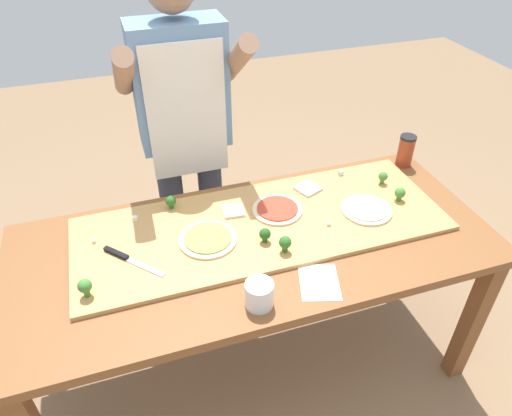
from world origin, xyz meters
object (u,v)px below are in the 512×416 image
recipe_note (319,282)px  cook_center (184,123)px  cheese_crumble_c (329,224)px  broccoli_floret_front_left (171,201)px  broccoli_floret_front_mid (85,287)px  flour_cup (259,296)px  pizza_whole_cheese_artichoke (367,209)px  broccoli_floret_back_left (400,193)px  pizza_whole_tomato_red (277,209)px  broccoli_floret_back_mid (383,177)px  sauce_jar (406,151)px  pizza_whole_pesto_green (208,239)px  cheese_crumble_d (341,173)px  broccoli_floret_back_right (285,243)px  pizza_slice_far_left (233,211)px  cheese_crumble_b (135,218)px  pizza_slice_center (308,188)px  broccoli_floret_center_left (265,234)px  prep_table (255,259)px  chefs_knife (125,257)px  cheese_crumble_a (94,241)px

recipe_note → cook_center: size_ratio=0.11×
cheese_crumble_c → broccoli_floret_front_left: bearing=151.6°
broccoli_floret_front_mid → flour_cup: size_ratio=0.73×
pizza_whole_cheese_artichoke → broccoli_floret_front_left: 0.82m
broccoli_floret_front_mid → broccoli_floret_back_left: bearing=6.5°
broccoli_floret_front_mid → broccoli_floret_back_left: size_ratio=1.14×
pizza_whole_tomato_red → broccoli_floret_back_left: 0.53m
broccoli_floret_back_mid → sauce_jar: sauce_jar is taller
pizza_whole_cheese_artichoke → broccoli_floret_front_mid: size_ratio=2.97×
sauce_jar → recipe_note: 0.93m
pizza_whole_cheese_artichoke → broccoli_floret_front_left: size_ratio=3.58×
pizza_whole_pesto_green → broccoli_floret_front_mid: broccoli_floret_front_mid is taller
flour_cup → cook_center: (-0.05, 0.93, 0.18)m
pizza_whole_pesto_green → recipe_note: size_ratio=1.27×
pizza_whole_tomato_red → cook_center: 0.60m
cheese_crumble_c → cheese_crumble_d: 0.39m
pizza_whole_cheese_artichoke → broccoli_floret_back_right: size_ratio=3.09×
pizza_slice_far_left → flour_cup: bearing=-95.9°
cheese_crumble_b → cheese_crumble_d: (0.94, 0.05, 0.00)m
pizza_slice_center → broccoli_floret_front_mid: (-0.95, -0.34, 0.04)m
pizza_whole_pesto_green → broccoli_floret_center_left: 0.22m
broccoli_floret_back_left → broccoli_floret_back_mid: broccoli_floret_back_left is taller
broccoli_floret_back_right → cheese_crumble_b: broccoli_floret_back_right is taller
pizza_slice_center → broccoli_floret_back_mid: size_ratio=1.60×
broccoli_floret_back_mid → prep_table: bearing=-164.9°
pizza_whole_cheese_artichoke → cheese_crumble_b: cheese_crumble_b is taller
pizza_slice_far_left → broccoli_floret_back_left: broccoli_floret_back_left is taller
pizza_slice_far_left → broccoli_floret_front_left: bearing=155.4°
cheese_crumble_d → broccoli_floret_front_left: bearing=-179.3°
flour_cup → sauce_jar: bearing=33.2°
pizza_slice_center → sauce_jar: (0.53, 0.07, 0.05)m
prep_table → pizza_whole_tomato_red: 0.23m
pizza_slice_far_left → pizza_slice_center: same height
pizza_whole_pesto_green → broccoli_floret_back_right: broccoli_floret_back_right is taller
broccoli_floret_back_left → recipe_note: 0.61m
chefs_knife → broccoli_floret_back_mid: (1.15, 0.14, 0.03)m
cheese_crumble_a → cheese_crumble_b: (0.17, 0.09, 0.00)m
broccoli_floret_back_right → cheese_crumble_a: bearing=157.9°
cheese_crumble_a → pizza_whole_cheese_artichoke: bearing=-7.8°
pizza_whole_tomato_red → broccoli_floret_back_right: bearing=-103.8°
cheese_crumble_a → sauce_jar: (1.45, 0.14, 0.05)m
pizza_whole_tomato_red → pizza_whole_cheese_artichoke: bearing=-18.2°
broccoli_floret_front_mid → broccoli_floret_center_left: size_ratio=1.17×
chefs_knife → pizza_whole_cheese_artichoke: size_ratio=1.04×
pizza_whole_pesto_green → broccoli_floret_front_left: size_ratio=3.83×
pizza_slice_center → cook_center: bearing=139.5°
pizza_whole_pesto_green → pizza_whole_cheese_artichoke: bearing=-2.1°
broccoli_floret_back_left → broccoli_floret_center_left: 0.64m
pizza_whole_tomato_red → broccoli_floret_front_mid: 0.81m
pizza_whole_pesto_green → cook_center: 0.62m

